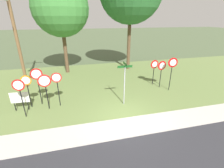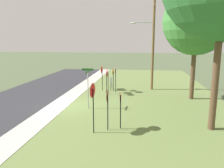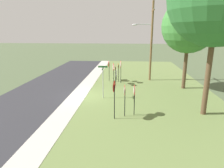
% 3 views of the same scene
% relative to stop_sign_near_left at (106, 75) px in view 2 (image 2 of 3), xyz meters
% --- Properties ---
extents(ground_plane, '(160.00, 160.00, 0.00)m').
position_rel_stop_sign_near_left_xyz_m(ground_plane, '(4.43, -2.15, -1.75)').
color(ground_plane, '#4C5B3D').
extents(road_asphalt, '(44.00, 6.40, 0.01)m').
position_rel_stop_sign_near_left_xyz_m(road_asphalt, '(4.43, -6.95, -1.75)').
color(road_asphalt, '#2D2D33').
rests_on(road_asphalt, ground_plane).
extents(sidewalk_strip, '(44.00, 1.60, 0.06)m').
position_rel_stop_sign_near_left_xyz_m(sidewalk_strip, '(4.43, -2.95, -1.72)').
color(sidewalk_strip, '#BCB7AD').
rests_on(sidewalk_strip, ground_plane).
extents(grass_median, '(44.00, 12.00, 0.04)m').
position_rel_stop_sign_near_left_xyz_m(grass_median, '(4.43, 3.85, -1.73)').
color(grass_median, olive).
rests_on(grass_median, ground_plane).
extents(stop_sign_near_left, '(0.78, 0.18, 2.35)m').
position_rel_stop_sign_near_left_xyz_m(stop_sign_near_left, '(0.00, 0.00, 0.00)').
color(stop_sign_near_left, black).
rests_on(stop_sign_near_left, grass_median).
extents(stop_sign_near_right, '(0.64, 0.10, 2.22)m').
position_rel_stop_sign_near_left_xyz_m(stop_sign_near_right, '(-1.14, 0.49, -0.12)').
color(stop_sign_near_right, black).
rests_on(stop_sign_near_right, grass_median).
extents(stop_sign_far_left, '(0.64, 0.11, 2.33)m').
position_rel_stop_sign_near_left_xyz_m(stop_sign_far_left, '(0.68, 0.25, -0.04)').
color(stop_sign_far_left, black).
rests_on(stop_sign_far_left, grass_median).
extents(stop_sign_far_center, '(0.67, 0.11, 2.39)m').
position_rel_stop_sign_near_left_xyz_m(stop_sign_far_center, '(-1.24, -0.62, 0.01)').
color(stop_sign_far_center, black).
rests_on(stop_sign_far_center, grass_median).
extents(stop_sign_far_right, '(0.74, 0.13, 2.53)m').
position_rel_stop_sign_near_left_xyz_m(stop_sign_far_right, '(-0.55, 0.78, 0.13)').
color(stop_sign_far_right, black).
rests_on(stop_sign_far_right, grass_median).
extents(yield_sign_near_left, '(0.76, 0.12, 2.27)m').
position_rel_stop_sign_near_left_xyz_m(yield_sign_near_left, '(8.68, 1.44, -0.02)').
color(yield_sign_near_left, black).
rests_on(yield_sign_near_left, grass_median).
extents(yield_sign_near_right, '(0.75, 0.15, 2.67)m').
position_rel_stop_sign_near_left_xyz_m(yield_sign_near_right, '(9.14, 0.75, 0.29)').
color(yield_sign_near_right, black).
rests_on(yield_sign_near_right, grass_median).
extents(yield_sign_far_left, '(0.72, 0.12, 2.20)m').
position_rel_stop_sign_near_left_xyz_m(yield_sign_far_left, '(8.37, 2.10, -0.09)').
color(yield_sign_far_left, black).
rests_on(yield_sign_far_left, grass_median).
extents(street_name_post, '(0.96, 0.82, 2.89)m').
position_rel_stop_sign_near_left_xyz_m(street_name_post, '(4.89, -0.53, 0.01)').
color(street_name_post, '#9EA0A8').
rests_on(street_name_post, grass_median).
extents(utility_pole, '(2.10, 2.39, 9.08)m').
position_rel_stop_sign_near_left_xyz_m(utility_pole, '(-2.24, 4.10, 3.18)').
color(utility_pole, brown).
rests_on(utility_pole, grass_median).
extents(notice_board, '(1.10, 0.10, 1.25)m').
position_rel_stop_sign_near_left_xyz_m(notice_board, '(-1.63, 0.23, -0.88)').
color(notice_board, black).
rests_on(notice_board, grass_median).
extents(oak_tree_left, '(5.26, 5.26, 8.88)m').
position_rel_stop_sign_near_left_xyz_m(oak_tree_left, '(1.08, 7.41, 4.53)').
color(oak_tree_left, brown).
rests_on(oak_tree_left, grass_median).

